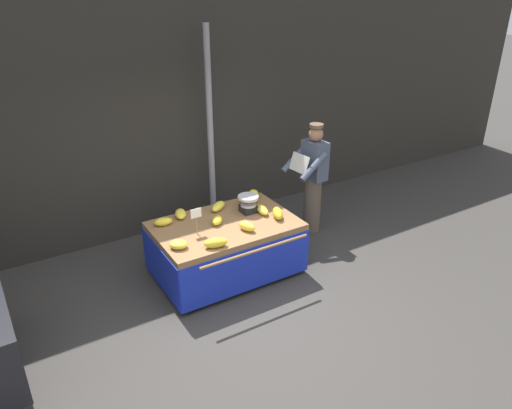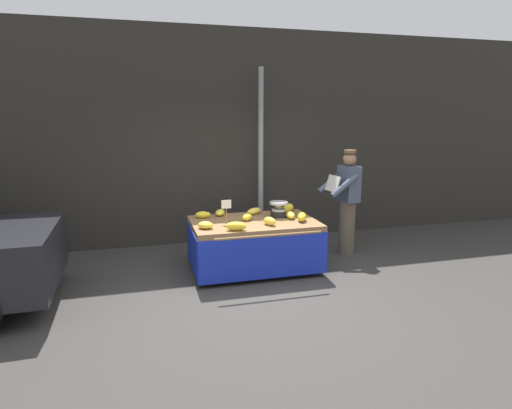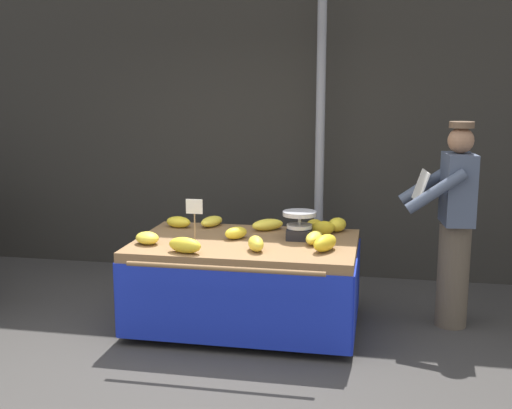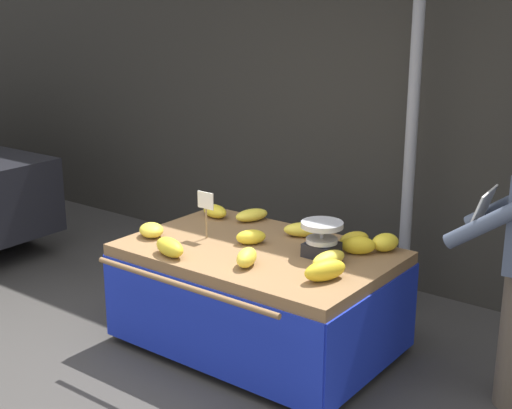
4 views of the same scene
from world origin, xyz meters
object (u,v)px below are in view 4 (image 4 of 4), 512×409
at_px(price_sign, 206,205).
at_px(banana_bunch_8, 251,237).
at_px(banana_bunch_4, 329,259).
at_px(banana_bunch_1, 151,230).
at_px(banana_cart, 258,274).
at_px(street_pole, 412,116).
at_px(weighing_scale, 322,239).
at_px(banana_bunch_3, 247,257).
at_px(banana_bunch_11, 385,242).
at_px(banana_bunch_0, 325,270).
at_px(banana_bunch_10, 215,211).
at_px(banana_bunch_7, 170,247).
at_px(banana_bunch_5, 304,230).
at_px(banana_bunch_9, 252,215).
at_px(banana_bunch_6, 358,245).
at_px(banana_bunch_2, 354,240).

xyz_separation_m(price_sign, banana_bunch_8, (0.33, 0.10, -0.20)).
bearing_deg(banana_bunch_8, banana_bunch_4, -3.70).
bearing_deg(banana_bunch_1, banana_cart, 19.53).
relative_size(street_pole, banana_cart, 1.67).
distance_m(weighing_scale, banana_bunch_3, 0.53).
bearing_deg(street_pole, banana_cart, -110.06).
bearing_deg(banana_bunch_11, banana_bunch_0, -93.85).
bearing_deg(banana_bunch_10, banana_bunch_4, -16.22).
distance_m(weighing_scale, banana_bunch_0, 0.43).
bearing_deg(banana_bunch_10, banana_bunch_7, -69.06).
distance_m(banana_bunch_5, banana_bunch_8, 0.41).
bearing_deg(banana_bunch_1, banana_bunch_3, -2.92).
height_order(price_sign, banana_bunch_7, price_sign).
bearing_deg(banana_bunch_4, banana_bunch_3, -143.48).
relative_size(price_sign, banana_bunch_9, 1.23).
relative_size(banana_cart, banana_bunch_6, 7.99).
bearing_deg(banana_bunch_8, banana_bunch_7, -118.83).
distance_m(banana_bunch_9, banana_bunch_11, 1.13).
height_order(banana_bunch_4, banana_bunch_6, banana_bunch_6).
xyz_separation_m(banana_bunch_1, banana_bunch_5, (0.86, 0.67, 0.00)).
distance_m(banana_bunch_6, banana_bunch_8, 0.74).
xyz_separation_m(banana_bunch_2, banana_bunch_3, (-0.37, -0.72, 0.00)).
xyz_separation_m(banana_bunch_0, banana_bunch_10, (-1.36, 0.58, -0.01)).
bearing_deg(banana_bunch_11, banana_bunch_6, -124.77).
height_order(banana_bunch_0, banana_bunch_8, banana_bunch_0).
relative_size(street_pole, banana_bunch_5, 10.31).
bearing_deg(banana_cart, banana_bunch_8, 156.71).
height_order(street_pole, banana_bunch_7, street_pole).
height_order(weighing_scale, banana_bunch_2, weighing_scale).
xyz_separation_m(weighing_scale, banana_bunch_4, (0.14, -0.13, -0.07)).
bearing_deg(banana_bunch_3, banana_bunch_9, 125.64).
bearing_deg(banana_bunch_1, banana_bunch_9, 65.11).
relative_size(weighing_scale, banana_bunch_10, 1.22).
relative_size(banana_bunch_3, banana_bunch_5, 0.77).
height_order(banana_cart, banana_bunch_5, banana_bunch_5).
bearing_deg(weighing_scale, banana_cart, -162.87).
relative_size(street_pole, banana_bunch_3, 13.38).
relative_size(weighing_scale, banana_bunch_4, 1.01).
height_order(weighing_scale, banana_bunch_10, weighing_scale).
xyz_separation_m(banana_bunch_5, banana_bunch_8, (-0.20, -0.36, 0.00)).
distance_m(banana_bunch_4, banana_bunch_11, 0.50).
bearing_deg(banana_bunch_8, banana_bunch_11, 28.24).
xyz_separation_m(banana_cart, banana_bunch_7, (-0.37, -0.47, 0.25)).
distance_m(banana_bunch_2, banana_bunch_5, 0.40).
bearing_deg(banana_bunch_0, banana_bunch_5, 132.07).
distance_m(weighing_scale, banana_bunch_4, 0.20).
bearing_deg(banana_bunch_7, banana_bunch_6, 38.74).
bearing_deg(banana_bunch_7, banana_bunch_3, 17.15).
relative_size(banana_cart, banana_bunch_8, 8.78).
xyz_separation_m(street_pole, banana_bunch_11, (0.24, -0.83, -0.72)).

